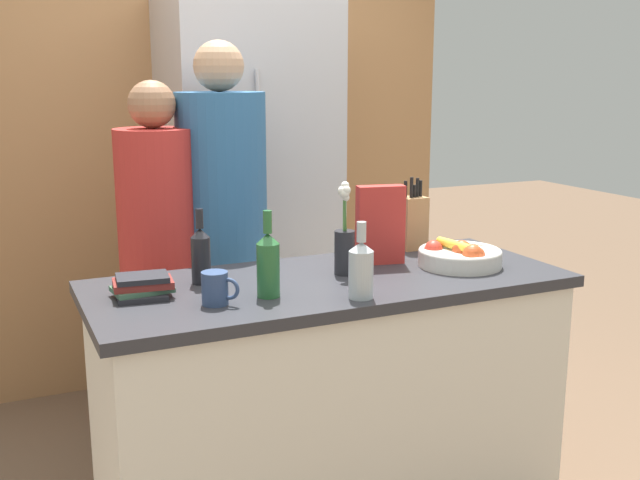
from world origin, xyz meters
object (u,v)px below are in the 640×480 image
Objects in this scene: refrigerator at (250,201)px; fruit_bowl at (460,256)px; person_at_sink at (159,255)px; bottle_wine at (201,254)px; flower_vase at (345,241)px; bottle_oil at (268,263)px; bottle_vinegar at (361,268)px; cereal_box at (380,225)px; book_stack at (142,286)px; coffee_mug at (216,288)px; knife_block at (413,222)px; person_in_blue at (223,229)px.

refrigerator reaches higher than fruit_bowl.
bottle_wine is at bearing -62.86° from person_at_sink.
bottle_oil is at bearing -156.83° from flower_vase.
cereal_box is at bearing 53.52° from bottle_vinegar.
bottle_vinegar is at bearing -25.16° from book_stack.
bottle_oil is (0.18, 0.01, 0.06)m from coffee_mug.
cereal_box reaches higher than bottle_oil.
bottle_oil reaches higher than bottle_vinegar.
fruit_bowl is 0.33m from knife_block.
knife_block is 1.05m from person_at_sink.
coffee_mug is (-0.52, -0.16, -0.07)m from flower_vase.
refrigerator is 6.76× the size of knife_block.
coffee_mug is at bearing -157.13° from knife_block.
bottle_wine is at bearing -116.47° from refrigerator.
bottle_wine is at bearing 21.22° from book_stack.
cereal_box is 0.18× the size of person_at_sink.
cereal_box is 0.91m from book_stack.
flower_vase reaches higher than bottle_oil.
person_in_blue is at bearing 131.76° from fruit_bowl.
flower_vase is 0.30m from bottle_vinegar.
bottle_oil is at bearing -156.29° from cereal_box.
bottle_vinegar reaches higher than coffee_mug.
knife_block is 1.06× the size of bottle_oil.
refrigerator is 8.12× the size of bottle_vinegar.
bottle_oil is (-0.34, -0.15, -0.01)m from flower_vase.
cereal_box is at bearing -0.63° from bottle_wine.
knife_block reaches higher than bottle_wine.
cereal_box is (-0.25, 0.17, 0.11)m from fruit_bowl.
bottle_oil is at bearing -23.36° from book_stack.
bottle_wine is (-0.59, -1.18, 0.03)m from refrigerator.
cereal_box reaches higher than book_stack.
coffee_mug is 0.06× the size of person_in_blue.
bottle_wine is 0.64m from person_in_blue.
bottle_oil reaches higher than fruit_bowl.
knife_block is 0.17× the size of person_in_blue.
bottle_oil is 0.30m from bottle_vinegar.
person_in_blue is (0.48, 0.67, 0.02)m from book_stack.
person_at_sink reaches higher than coffee_mug.
bottle_oil is (-0.54, -0.24, -0.04)m from cereal_box.
cereal_box is (0.19, 0.09, 0.03)m from flower_vase.
person_in_blue is (0.11, 0.83, -0.05)m from bottle_oil.
knife_block is 1.03m from coffee_mug.
coffee_mug reaches higher than book_stack.
person_in_blue is at bearing 65.94° from bottle_wine.
bottle_vinegar is (-0.28, -0.37, -0.05)m from cereal_box.
knife_block is 1.17m from book_stack.
bottle_wine is (-0.92, -0.14, -0.01)m from knife_block.
bottle_vinegar is at bearing -106.23° from flower_vase.
flower_vase is at bearing -27.26° from person_at_sink.
bottle_wine is at bearing 121.97° from bottle_oil.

